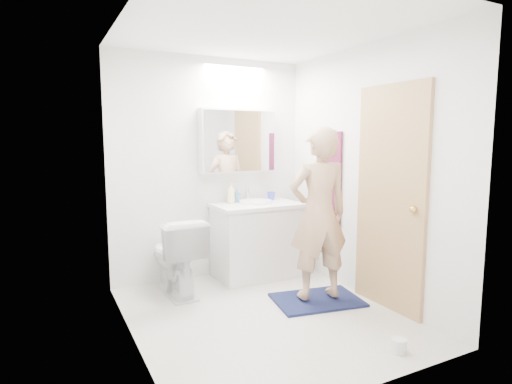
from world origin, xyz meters
TOP-DOWN VIEW (x-y plane):
  - floor at (0.00, 0.00)m, footprint 2.50×2.50m
  - ceiling at (0.00, 0.00)m, footprint 2.50×2.50m
  - wall_back at (0.00, 1.25)m, footprint 2.50×0.00m
  - wall_front at (0.00, -1.25)m, footprint 2.50×0.00m
  - wall_left at (-1.10, 0.00)m, footprint 0.00×2.50m
  - wall_right at (1.10, 0.00)m, footprint 0.00×2.50m
  - vanity_cabinet at (0.43, 0.96)m, footprint 0.90×0.55m
  - countertop at (0.43, 0.96)m, footprint 0.95×0.58m
  - sink_basin at (0.43, 0.99)m, footprint 0.36×0.36m
  - faucet at (0.43, 1.19)m, footprint 0.02×0.02m
  - medicine_cabinet at (0.30, 1.18)m, footprint 0.88×0.14m
  - mirror_panel at (0.30, 1.10)m, footprint 0.84×0.01m
  - toilet at (-0.53, 0.85)m, footprint 0.45×0.77m
  - bath_rug at (0.59, 0.04)m, footprint 0.88×0.68m
  - person at (0.59, 0.04)m, footprint 0.63×0.47m
  - door at (1.08, -0.35)m, footprint 0.04×0.80m
  - door_knob at (1.04, -0.65)m, footprint 0.06×0.06m
  - towel at (1.08, 0.55)m, footprint 0.02×0.42m
  - towel_hook at (1.07, 0.55)m, footprint 0.07×0.02m
  - soap_bottle_a at (0.19, 1.11)m, footprint 0.12×0.12m
  - soap_bottle_b at (0.27, 1.15)m, footprint 0.10×0.10m
  - toothbrush_cup at (0.70, 1.12)m, footprint 0.12×0.12m
  - toilet_paper_roll at (0.55, -1.01)m, footprint 0.11×0.11m

SIDE VIEW (x-z plane):
  - floor at x=0.00m, z-range 0.00..0.00m
  - bath_rug at x=0.59m, z-range 0.00..0.02m
  - toilet_paper_roll at x=0.55m, z-range 0.00..0.10m
  - toilet at x=-0.53m, z-range 0.00..0.77m
  - vanity_cabinet at x=0.43m, z-range 0.00..0.78m
  - countertop at x=0.43m, z-range 0.78..0.82m
  - sink_basin at x=0.43m, z-range 0.82..0.85m
  - person at x=0.59m, z-range 0.05..1.63m
  - toothbrush_cup at x=0.70m, z-range 0.82..0.91m
  - soap_bottle_b at x=0.27m, z-range 0.82..0.97m
  - faucet at x=0.43m, z-range 0.82..0.98m
  - soap_bottle_a at x=0.19m, z-range 0.82..1.05m
  - door_knob at x=1.04m, z-range 0.92..0.98m
  - door at x=1.08m, z-range 0.00..2.00m
  - towel at x=1.08m, z-range 0.60..1.60m
  - wall_back at x=0.00m, z-range -0.05..2.45m
  - wall_front at x=0.00m, z-range -0.05..2.45m
  - wall_left at x=-1.10m, z-range -0.05..2.45m
  - wall_right at x=1.10m, z-range -0.05..2.45m
  - medicine_cabinet at x=0.30m, z-range 1.15..1.85m
  - mirror_panel at x=0.30m, z-range 1.17..1.83m
  - towel_hook at x=1.07m, z-range 1.61..1.63m
  - ceiling at x=0.00m, z-range 2.40..2.40m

